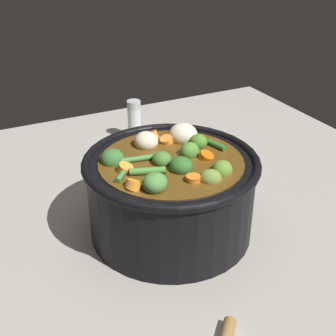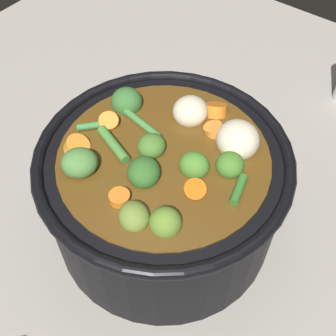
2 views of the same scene
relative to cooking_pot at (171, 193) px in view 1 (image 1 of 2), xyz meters
name	(u,v)px [view 1 (image 1 of 2)]	position (x,y,z in m)	size (l,w,h in m)	color
ground_plane	(171,230)	(0.00, 0.00, -0.07)	(1.10, 1.10, 0.00)	#9E998E
cooking_pot	(171,193)	(0.00, 0.00, 0.00)	(0.28, 0.28, 0.16)	black
salt_shaker	(134,120)	(0.36, -0.08, -0.02)	(0.03, 0.03, 0.09)	silver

